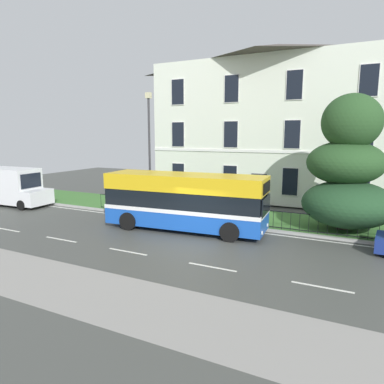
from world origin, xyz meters
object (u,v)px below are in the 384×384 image
georgian_townhouse (275,122)px  single_decker_bus (185,201)px  evergreen_tree (348,173)px  white_panel_van (13,186)px  street_lamp_post (149,145)px  litter_bin (174,206)px

georgian_townhouse → single_decker_bus: size_ratio=2.03×
evergreen_tree → single_decker_bus: 8.55m
georgian_townhouse → white_panel_van: size_ratio=3.38×
white_panel_van → street_lamp_post: bearing=13.2°
evergreen_tree → street_lamp_post: street_lamp_post is taller
georgian_townhouse → single_decker_bus: (-1.78, -12.29, -4.49)m
georgian_townhouse → street_lamp_post: (-6.00, -9.19, -1.66)m
georgian_townhouse → street_lamp_post: size_ratio=2.34×
white_panel_van → evergreen_tree: bearing=5.8°
evergreen_tree → litter_bin: size_ratio=6.43×
georgian_townhouse → evergreen_tree: 11.00m
white_panel_van → litter_bin: (12.13, 2.00, -0.70)m
evergreen_tree → street_lamp_post: size_ratio=0.92×
single_decker_bus → white_panel_van: bearing=174.1°
single_decker_bus → white_panel_van: size_ratio=1.67×
white_panel_van → street_lamp_post: 10.71m
single_decker_bus → street_lamp_post: 5.96m
white_panel_van → georgian_townhouse: bearing=34.5°
evergreen_tree → single_decker_bus: evergreen_tree is taller
street_lamp_post → litter_bin: (2.24, -0.77, -3.74)m
georgian_townhouse → white_panel_van: (-15.89, -11.96, -4.70)m
georgian_townhouse → single_decker_bus: 13.21m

